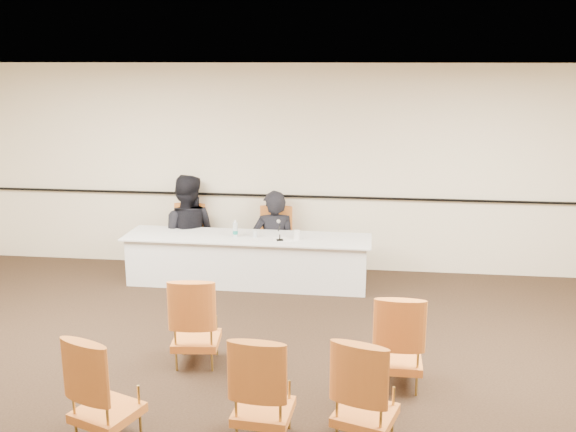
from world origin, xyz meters
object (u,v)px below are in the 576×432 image
object	(u,v)px
aud_chair_front_left	(196,320)
aud_chair_front_right	(398,339)
panelist_main	(274,250)
coffee_cup	(297,235)
aud_chair_back_mid	(263,386)
aud_chair_back_right	(366,389)
panelist_second	(187,237)
aud_chair_back_left	(106,387)
panel_table	(247,260)
panelist_second_chair	(187,238)
microphone	(280,231)
drinking_glass	(255,234)
water_bottle	(235,229)
panelist_main_chair	(274,241)

from	to	relation	value
aud_chair_front_left	aud_chair_front_right	distance (m)	2.04
aud_chair_front_right	panelist_main	bearing A→B (deg)	118.07
coffee_cup	aud_chair_back_mid	world-z (taller)	aud_chair_back_mid
aud_chair_back_right	panelist_second	bearing A→B (deg)	140.20
panelist_second	aud_chair_front_left	xyz separation A→B (m)	(0.93, -2.97, -0.02)
coffee_cup	panelist_main	bearing A→B (deg)	123.43
coffee_cup	aud_chair_back_left	distance (m)	3.96
panel_table	panelist_second_chair	world-z (taller)	panelist_second_chair
microphone	aud_chair_back_right	world-z (taller)	aud_chair_back_right
panelist_main	drinking_glass	distance (m)	0.69
water_bottle	aud_chair_front_left	world-z (taller)	aud_chair_front_left
panelist_main_chair	microphone	size ratio (longest dim) A/B	3.60
panelist_main	microphone	world-z (taller)	panelist_main
panelist_main_chair	drinking_glass	size ratio (longest dim) A/B	9.50
aud_chair_front_left	drinking_glass	bearing A→B (deg)	79.73
aud_chair_front_right	aud_chair_back_right	world-z (taller)	same
microphone	water_bottle	size ratio (longest dim) A/B	1.13
panel_table	aud_chair_back_left	distance (m)	3.89
water_bottle	aud_chair_back_left	xyz separation A→B (m)	(-0.29, -3.82, -0.32)
panelist_second	coffee_cup	distance (m)	1.83
panelist_second	aud_chair_back_mid	distance (m)	4.60
panel_table	water_bottle	distance (m)	0.48
aud_chair_back_right	panelist_main	bearing A→B (deg)	125.69
panelist_second	aud_chair_front_right	size ratio (longest dim) A/B	1.96
aud_chair_back_mid	aud_chair_front_right	bearing A→B (deg)	47.05
panelist_second_chair	microphone	world-z (taller)	panelist_second_chair
coffee_cup	aud_chair_front_left	distance (m)	2.49
aud_chair_back_left	panelist_main_chair	bearing A→B (deg)	101.59
panel_table	panelist_main_chair	world-z (taller)	panelist_main_chair
drinking_glass	aud_chair_back_right	xyz separation A→B (m)	(1.53, -3.62, -0.25)
panelist_second_chair	aud_chair_front_right	xyz separation A→B (m)	(2.95, -3.19, 0.00)
panelist_main_chair	water_bottle	bearing A→B (deg)	-128.30
microphone	coffee_cup	bearing A→B (deg)	4.22
aud_chair_back_left	aud_chair_back_mid	world-z (taller)	same
aud_chair_back_left	aud_chair_back_mid	distance (m)	1.28
panelist_second_chair	coffee_cup	world-z (taller)	panelist_second_chair
panelist_main_chair	aud_chair_back_left	distance (m)	4.45
panelist_second	aud_chair_front_left	distance (m)	3.11
aud_chair_back_left	panel_table	bearing A→B (deg)	104.67
microphone	coffee_cup	xyz separation A→B (m)	(0.22, 0.07, -0.07)
aud_chair_back_left	aud_chair_front_left	bearing A→B (deg)	96.90
panelist_main_chair	coffee_cup	size ratio (longest dim) A/B	7.28
panelist_second	microphone	size ratio (longest dim) A/B	7.06
panelist_main_chair	aud_chair_front_right	xyz separation A→B (m)	(1.65, -3.17, 0.00)
panelist_second	coffee_cup	world-z (taller)	panelist_second
coffee_cup	aud_chair_front_right	world-z (taller)	aud_chair_front_right
panelist_second_chair	drinking_glass	size ratio (longest dim) A/B	9.50
panel_table	aud_chair_front_right	size ratio (longest dim) A/B	3.58
aud_chair_back_mid	aud_chair_back_right	xyz separation A→B (m)	(0.83, 0.05, 0.00)
panel_table	aud_chair_back_mid	xyz separation A→B (m)	(0.82, -3.69, 0.14)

